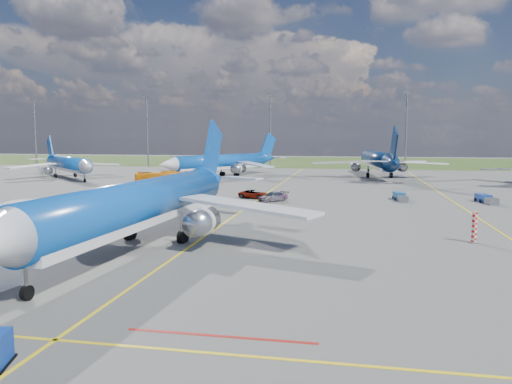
% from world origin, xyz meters
% --- Properties ---
extents(ground, '(400.00, 400.00, 0.00)m').
position_xyz_m(ground, '(0.00, 0.00, 0.00)').
color(ground, '#545451').
rests_on(ground, ground).
extents(grass_strip, '(400.00, 80.00, 0.01)m').
position_xyz_m(grass_strip, '(0.00, 150.00, 0.00)').
color(grass_strip, '#2D4719').
rests_on(grass_strip, ground).
extents(taxiway_lines, '(60.25, 160.00, 0.02)m').
position_xyz_m(taxiway_lines, '(0.17, 27.70, 0.01)').
color(taxiway_lines, yellow).
rests_on(taxiway_lines, ground).
extents(floodlight_masts, '(202.20, 0.50, 22.70)m').
position_xyz_m(floodlight_masts, '(10.00, 110.00, 12.56)').
color(floodlight_masts, slate).
rests_on(floodlight_masts, ground).
extents(warning_post, '(0.50, 0.50, 3.00)m').
position_xyz_m(warning_post, '(26.00, 8.00, 1.50)').
color(warning_post, red).
rests_on(warning_post, ground).
extents(bg_jet_nw, '(46.51, 46.11, 9.74)m').
position_xyz_m(bg_jet_nw, '(-51.52, 66.03, 0.00)').
color(bg_jet_nw, '#0C4CAC').
rests_on(bg_jet_nw, ground).
extents(bg_jet_nnw, '(47.05, 50.20, 10.51)m').
position_xyz_m(bg_jet_nnw, '(-16.51, 75.62, 0.00)').
color(bg_jet_nnw, '#0C4CAC').
rests_on(bg_jet_nnw, ground).
extents(bg_jet_n, '(38.89, 48.31, 11.73)m').
position_xyz_m(bg_jet_n, '(20.88, 84.15, 0.00)').
color(bg_jet_n, '#081F46').
rests_on(bg_jet_n, ground).
extents(main_airliner, '(37.16, 47.08, 11.74)m').
position_xyz_m(main_airliner, '(-4.17, 0.05, 0.00)').
color(main_airliner, '#0C4CAC').
rests_on(main_airliner, ground).
extents(apron_bus, '(11.20, 7.17, 3.11)m').
position_xyz_m(apron_bus, '(-21.98, 51.25, 1.56)').
color(apron_bus, orange).
rests_on(apron_bus, ground).
extents(service_car_a, '(2.71, 4.67, 1.49)m').
position_xyz_m(service_car_a, '(-28.57, 19.27, 0.75)').
color(service_car_a, '#999999').
rests_on(service_car_a, ground).
extents(service_car_b, '(5.35, 3.38, 1.38)m').
position_xyz_m(service_car_b, '(-0.90, 36.84, 0.69)').
color(service_car_b, '#999999').
rests_on(service_car_b, ground).
extents(service_car_c, '(4.91, 5.02, 1.45)m').
position_xyz_m(service_car_c, '(2.64, 33.93, 0.72)').
color(service_car_c, '#999999').
rests_on(service_car_c, ground).
extents(baggage_tug_w, '(1.96, 5.39, 1.18)m').
position_xyz_m(baggage_tug_w, '(22.09, 38.49, 0.55)').
color(baggage_tug_w, '#17508A').
rests_on(baggage_tug_w, ground).
extents(baggage_tug_c, '(2.28, 4.61, 1.00)m').
position_xyz_m(baggage_tug_c, '(-11.51, 40.46, 0.47)').
color(baggage_tug_c, navy).
rests_on(baggage_tug_c, ground).
extents(baggage_tug_e, '(2.33, 5.53, 1.20)m').
position_xyz_m(baggage_tug_e, '(34.52, 38.04, 0.56)').
color(baggage_tug_e, navy).
rests_on(baggage_tug_e, ground).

